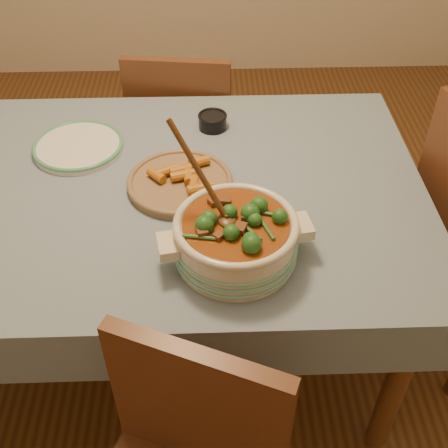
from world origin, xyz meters
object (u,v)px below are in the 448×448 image
(white_plate, at_px, (78,146))
(chair_far, at_px, (184,132))
(condiment_bowl, at_px, (213,120))
(stew_casserole, at_px, (236,236))
(dining_table, at_px, (149,211))
(fried_plate, at_px, (180,181))

(white_plate, distance_m, chair_far, 0.65)
(condiment_bowl, bearing_deg, chair_far, 107.53)
(white_plate, height_order, condiment_bowl, condiment_bowl)
(stew_casserole, bearing_deg, dining_table, 129.99)
(fried_plate, bearing_deg, dining_table, -178.66)
(stew_casserole, distance_m, fried_plate, 0.34)
(dining_table, xyz_separation_m, stew_casserole, (0.25, -0.30, 0.17))
(condiment_bowl, xyz_separation_m, fried_plate, (-0.10, -0.32, -0.01))
(fried_plate, xyz_separation_m, chair_far, (-0.01, 0.70, -0.28))
(white_plate, xyz_separation_m, chair_far, (0.32, 0.49, -0.27))
(stew_casserole, relative_size, condiment_bowl, 3.28)
(dining_table, bearing_deg, white_plate, 138.43)
(fried_plate, relative_size, chair_far, 0.46)
(stew_casserole, xyz_separation_m, chair_far, (-0.17, 1.00, -0.34))
(white_plate, distance_m, condiment_bowl, 0.45)
(dining_table, height_order, stew_casserole, stew_casserole)
(white_plate, xyz_separation_m, condiment_bowl, (0.44, 0.12, 0.02))
(stew_casserole, height_order, condiment_bowl, stew_casserole)
(dining_table, relative_size, chair_far, 1.92)
(stew_casserole, relative_size, chair_far, 0.46)
(dining_table, bearing_deg, chair_far, 82.92)
(dining_table, distance_m, fried_plate, 0.15)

